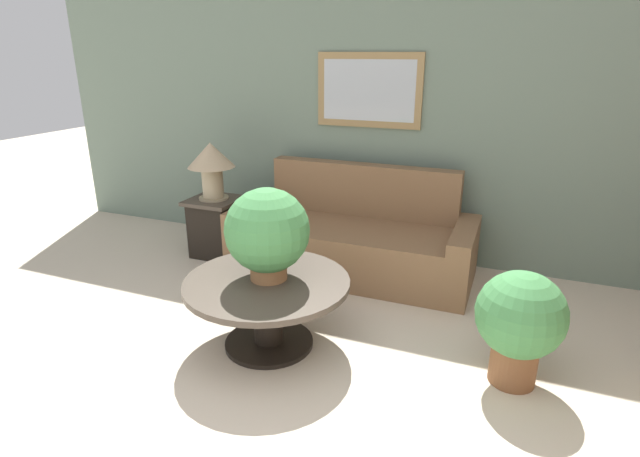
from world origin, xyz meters
The scene contains 7 objects.
wall_back centered at (-0.01, 3.31, 1.30)m, with size 7.99×0.09×2.60m.
couch_main centered at (-0.49, 2.78, 0.29)m, with size 2.11×0.85×0.92m.
coffee_table centered at (-0.62, 1.41, 0.35)m, with size 1.08×1.08×0.48m.
side_table centered at (-1.83, 2.65, 0.29)m, with size 0.46×0.46×0.56m.
table_lamp centered at (-1.83, 2.65, 0.92)m, with size 0.44×0.44×0.53m.
potted_plant_on_table centered at (-0.62, 1.44, 0.80)m, with size 0.54×0.54×0.60m.
potted_plant_floor centered at (0.92, 1.60, 0.41)m, with size 0.51×0.51×0.71m.
Camera 1 is at (0.79, -1.17, 1.87)m, focal length 28.00 mm.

